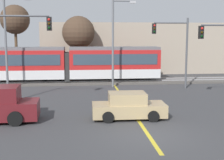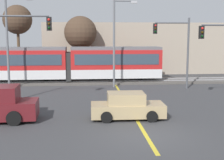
{
  "view_description": "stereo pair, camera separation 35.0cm",
  "coord_description": "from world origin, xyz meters",
  "px_view_note": "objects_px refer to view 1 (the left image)",
  "views": [
    {
      "loc": [
        -3.18,
        -14.12,
        4.76
      ],
      "look_at": [
        -0.99,
        7.81,
        1.6
      ],
      "focal_mm": 50.0,
      "sensor_mm": 36.0,
      "label": 1
    },
    {
      "loc": [
        -2.84,
        -14.15,
        4.76
      ],
      "look_at": [
        -0.99,
        7.81,
        1.6
      ],
      "focal_mm": 50.0,
      "sensor_mm": 36.0,
      "label": 2
    }
  ],
  "objects_px": {
    "sedan_crossing": "(128,107)",
    "traffic_light_far_right": "(176,43)",
    "traffic_light_mid_left": "(10,43)",
    "street_lamp_west": "(8,36)",
    "light_rail_tram": "(67,63)",
    "bare_tree_far_west": "(15,20)",
    "street_lamp_centre": "(115,37)",
    "bare_tree_west": "(78,33)"
  },
  "relations": [
    {
      "from": "sedan_crossing",
      "to": "traffic_light_far_right",
      "type": "height_order",
      "value": "traffic_light_far_right"
    },
    {
      "from": "traffic_light_mid_left",
      "to": "street_lamp_west",
      "type": "xyz_separation_m",
      "value": [
        -1.65,
        7.14,
        0.42
      ]
    },
    {
      "from": "light_rail_tram",
      "to": "sedan_crossing",
      "type": "relative_size",
      "value": 4.38
    },
    {
      "from": "street_lamp_west",
      "to": "sedan_crossing",
      "type": "bearing_deg",
      "value": -50.44
    },
    {
      "from": "street_lamp_west",
      "to": "bare_tree_far_west",
      "type": "relative_size",
      "value": 1.0
    },
    {
      "from": "traffic_light_far_right",
      "to": "traffic_light_mid_left",
      "type": "bearing_deg",
      "value": -155.38
    },
    {
      "from": "sedan_crossing",
      "to": "traffic_light_far_right",
      "type": "bearing_deg",
      "value": 59.68
    },
    {
      "from": "sedan_crossing",
      "to": "street_lamp_centre",
      "type": "relative_size",
      "value": 0.53
    },
    {
      "from": "bare_tree_west",
      "to": "traffic_light_mid_left",
      "type": "bearing_deg",
      "value": -106.72
    },
    {
      "from": "sedan_crossing",
      "to": "bare_tree_west",
      "type": "bearing_deg",
      "value": 99.03
    },
    {
      "from": "sedan_crossing",
      "to": "traffic_light_mid_left",
      "type": "xyz_separation_m",
      "value": [
        -7.33,
        3.74,
        3.57
      ]
    },
    {
      "from": "sedan_crossing",
      "to": "street_lamp_west",
      "type": "distance_m",
      "value": 14.66
    },
    {
      "from": "sedan_crossing",
      "to": "traffic_light_mid_left",
      "type": "distance_m",
      "value": 8.97
    },
    {
      "from": "bare_tree_west",
      "to": "sedan_crossing",
      "type": "bearing_deg",
      "value": -80.97
    },
    {
      "from": "sedan_crossing",
      "to": "street_lamp_centre",
      "type": "bearing_deg",
      "value": 87.7
    },
    {
      "from": "light_rail_tram",
      "to": "sedan_crossing",
      "type": "distance_m",
      "value": 14.75
    },
    {
      "from": "traffic_light_mid_left",
      "to": "street_lamp_west",
      "type": "distance_m",
      "value": 7.34
    },
    {
      "from": "street_lamp_centre",
      "to": "traffic_light_far_right",
      "type": "bearing_deg",
      "value": -15.54
    },
    {
      "from": "light_rail_tram",
      "to": "street_lamp_west",
      "type": "relative_size",
      "value": 2.26
    },
    {
      "from": "traffic_light_far_right",
      "to": "bare_tree_west",
      "type": "bearing_deg",
      "value": 134.6
    },
    {
      "from": "traffic_light_far_right",
      "to": "street_lamp_centre",
      "type": "distance_m",
      "value": 5.44
    },
    {
      "from": "sedan_crossing",
      "to": "bare_tree_west",
      "type": "height_order",
      "value": "bare_tree_west"
    },
    {
      "from": "traffic_light_mid_left",
      "to": "bare_tree_west",
      "type": "height_order",
      "value": "bare_tree_west"
    },
    {
      "from": "light_rail_tram",
      "to": "traffic_light_far_right",
      "type": "xyz_separation_m",
      "value": [
        9.72,
        -4.42,
        2.06
      ]
    },
    {
      "from": "light_rail_tram",
      "to": "traffic_light_mid_left",
      "type": "xyz_separation_m",
      "value": [
        -3.28,
        -10.38,
        2.22
      ]
    },
    {
      "from": "traffic_light_mid_left",
      "to": "traffic_light_far_right",
      "type": "bearing_deg",
      "value": 24.62
    },
    {
      "from": "light_rail_tram",
      "to": "bare_tree_far_west",
      "type": "height_order",
      "value": "bare_tree_far_west"
    },
    {
      "from": "sedan_crossing",
      "to": "traffic_light_mid_left",
      "type": "height_order",
      "value": "traffic_light_mid_left"
    },
    {
      "from": "street_lamp_west",
      "to": "bare_tree_far_west",
      "type": "height_order",
      "value": "bare_tree_far_west"
    },
    {
      "from": "traffic_light_far_right",
      "to": "sedan_crossing",
      "type": "bearing_deg",
      "value": -120.32
    },
    {
      "from": "traffic_light_far_right",
      "to": "street_lamp_centre",
      "type": "relative_size",
      "value": 0.78
    },
    {
      "from": "sedan_crossing",
      "to": "traffic_light_far_right",
      "type": "xyz_separation_m",
      "value": [
        5.67,
        9.7,
        3.41
      ]
    },
    {
      "from": "traffic_light_mid_left",
      "to": "bare_tree_west",
      "type": "distance_m",
      "value": 15.35
    },
    {
      "from": "light_rail_tram",
      "to": "street_lamp_centre",
      "type": "height_order",
      "value": "street_lamp_centre"
    },
    {
      "from": "bare_tree_far_west",
      "to": "traffic_light_far_right",
      "type": "bearing_deg",
      "value": -32.38
    },
    {
      "from": "traffic_light_mid_left",
      "to": "street_lamp_west",
      "type": "bearing_deg",
      "value": 103.02
    },
    {
      "from": "light_rail_tram",
      "to": "bare_tree_west",
      "type": "bearing_deg",
      "value": 75.3
    },
    {
      "from": "light_rail_tram",
      "to": "street_lamp_west",
      "type": "xyz_separation_m",
      "value": [
        -4.93,
        -3.24,
        2.65
      ]
    },
    {
      "from": "traffic_light_mid_left",
      "to": "bare_tree_far_west",
      "type": "distance_m",
      "value": 16.36
    },
    {
      "from": "sedan_crossing",
      "to": "street_lamp_west",
      "type": "relative_size",
      "value": 0.52
    },
    {
      "from": "bare_tree_far_west",
      "to": "bare_tree_west",
      "type": "xyz_separation_m",
      "value": [
        7.19,
        -1.29,
        -1.43
      ]
    },
    {
      "from": "street_lamp_west",
      "to": "bare_tree_far_west",
      "type": "bearing_deg",
      "value": 97.29
    }
  ]
}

